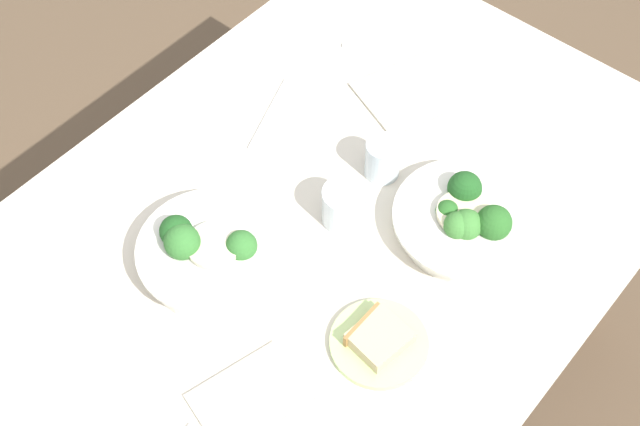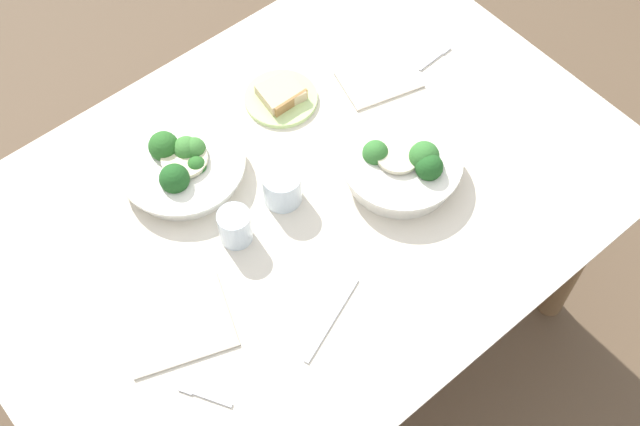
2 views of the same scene
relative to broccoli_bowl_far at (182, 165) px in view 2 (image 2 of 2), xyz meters
name	(u,v)px [view 2 (image 2 of 2)]	position (x,y,z in m)	size (l,w,h in m)	color
ground_plane	(305,333)	(0.16, -0.21, -0.75)	(6.00, 6.00, 0.00)	brown
dining_table	(301,222)	(0.16, -0.21, -0.13)	(1.44, 1.01, 0.72)	beige
broccoli_bowl_far	(182,165)	(0.00, 0.00, 0.00)	(0.28, 0.28, 0.09)	silver
broccoli_bowl_near	(403,165)	(0.37, -0.31, 0.01)	(0.27, 0.27, 0.11)	silver
bread_side_plate	(281,97)	(0.30, 0.02, -0.02)	(0.17, 0.17, 0.04)	#B7D684
water_glass_center	(282,187)	(0.13, -0.19, 0.01)	(0.08, 0.08, 0.08)	silver
water_glass_side	(235,226)	(-0.01, -0.21, 0.01)	(0.07, 0.07, 0.08)	silver
fork_by_far_bowl	(436,57)	(0.67, -0.11, -0.03)	(0.11, 0.02, 0.00)	#B7B7BC
fork_by_near_bowl	(203,396)	(-0.26, -0.44, -0.03)	(0.06, 0.10, 0.00)	#B7B7BC
table_knife_left	(332,320)	(0.02, -0.48, -0.03)	(0.21, 0.01, 0.00)	#B7B7BC
napkin_folded_upper	(176,323)	(-0.22, -0.29, -0.03)	(0.21, 0.17, 0.01)	#B1A997
napkin_folded_lower	(379,80)	(0.51, -0.08, -0.03)	(0.18, 0.13, 0.01)	#B1A997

